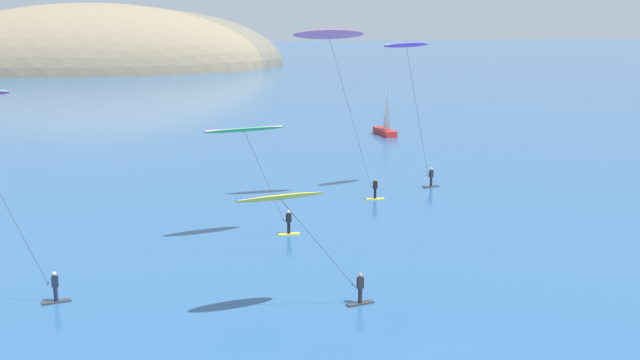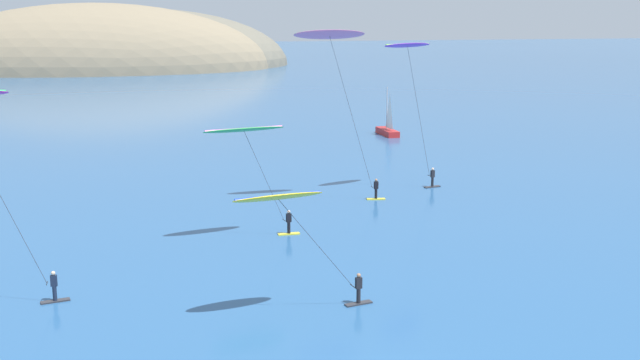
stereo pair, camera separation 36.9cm
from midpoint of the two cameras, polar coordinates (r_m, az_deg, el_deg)
The scene contains 6 objects.
headland_island at distance 204.02m, azimuth -13.90°, elevation 7.78°, with size 88.61×59.72×31.05m.
sailboat_near at distance 96.77m, azimuth 4.87°, elevation 3.62°, with size 1.76×5.94×5.70m.
kitesurfer_pink at distance 61.94m, azimuth 1.12°, elevation 9.45°, with size 7.51×1.68×13.62m.
kitesurfer_yellow at distance 39.40m, azimuth -2.20°, elevation -1.86°, with size 7.54×2.57×6.60m.
kitesurfer_purple at distance 66.31m, azimuth 6.60°, elevation 8.45°, with size 5.92×2.80×12.43m.
kitesurfer_green at distance 52.52m, azimuth -4.93°, elevation 2.97°, with size 6.59×2.48×7.72m.
Camera 2 is at (-8.96, -28.34, 15.52)m, focal length 45.00 mm.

